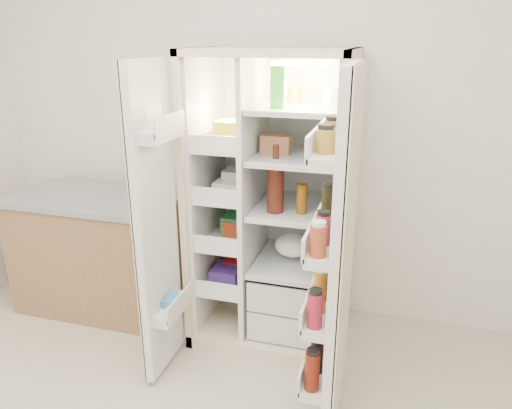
# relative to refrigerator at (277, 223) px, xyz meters

# --- Properties ---
(wall_back) EXTENTS (4.00, 0.02, 2.70)m
(wall_back) POSITION_rel_refrigerator_xyz_m (-0.17, 0.35, 0.61)
(wall_back) COLOR white
(wall_back) RESTS_ON floor
(refrigerator) EXTENTS (0.92, 0.70, 1.80)m
(refrigerator) POSITION_rel_refrigerator_xyz_m (0.00, 0.00, 0.00)
(refrigerator) COLOR beige
(refrigerator) RESTS_ON floor
(freezer_door) EXTENTS (0.15, 0.40, 1.72)m
(freezer_door) POSITION_rel_refrigerator_xyz_m (-0.51, -0.60, 0.15)
(freezer_door) COLOR silver
(freezer_door) RESTS_ON floor
(fridge_door) EXTENTS (0.17, 0.58, 1.72)m
(fridge_door) POSITION_rel_refrigerator_xyz_m (0.47, -0.70, 0.13)
(fridge_door) COLOR silver
(fridge_door) RESTS_ON floor
(kitchen_counter) EXTENTS (1.15, 0.61, 0.83)m
(kitchen_counter) POSITION_rel_refrigerator_xyz_m (-1.26, -0.09, -0.33)
(kitchen_counter) COLOR #8F6B47
(kitchen_counter) RESTS_ON floor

